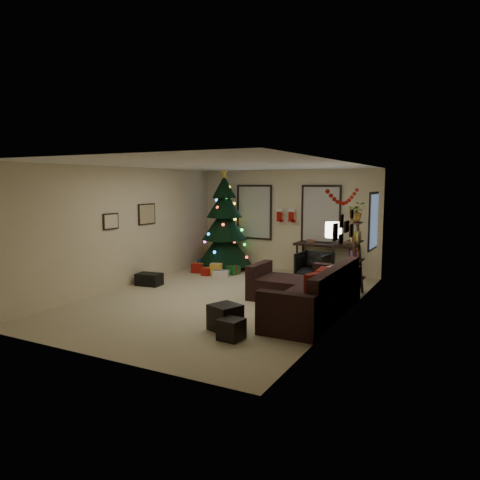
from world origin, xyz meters
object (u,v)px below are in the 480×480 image
(christmas_tree, at_px, (224,228))
(sofa, at_px, (307,295))
(desk_chair, at_px, (314,266))
(desk, at_px, (326,247))
(bookshelf, at_px, (356,255))

(christmas_tree, relative_size, sofa, 0.95)
(sofa, xyz_separation_m, desk_chair, (-0.73, 2.60, 0.06))
(desk, bearing_deg, christmas_tree, -172.38)
(christmas_tree, relative_size, desk_chair, 3.95)
(christmas_tree, height_order, desk, christmas_tree)
(christmas_tree, distance_m, bookshelf, 4.06)
(christmas_tree, distance_m, desk, 2.78)
(desk, xyz_separation_m, desk_chair, (-0.07, -0.65, -0.38))
(christmas_tree, distance_m, sofa, 4.52)
(desk_chair, bearing_deg, sofa, -69.08)
(sofa, xyz_separation_m, desk, (-0.65, 3.25, 0.44))
(sofa, distance_m, bookshelf, 1.83)
(sofa, distance_m, desk_chair, 2.70)
(desk, bearing_deg, bookshelf, -54.26)
(desk_chair, height_order, bookshelf, bookshelf)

